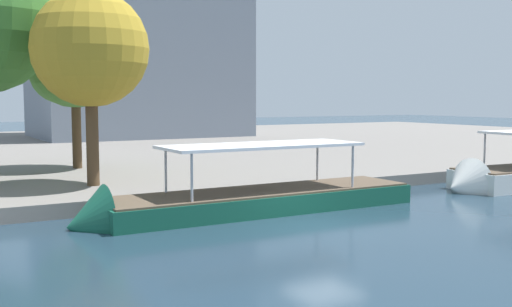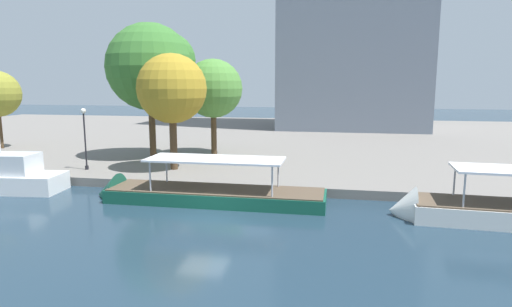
% 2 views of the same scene
% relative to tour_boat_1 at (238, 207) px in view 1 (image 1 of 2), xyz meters
% --- Properties ---
extents(ground_plane, '(220.00, 220.00, 0.00)m').
position_rel_tour_boat_1_xyz_m(ground_plane, '(1.51, -3.82, -0.26)').
color(ground_plane, '#1E3342').
extents(dock_promenade, '(120.00, 55.00, 0.62)m').
position_rel_tour_boat_1_xyz_m(dock_promenade, '(1.51, 29.77, 0.05)').
color(dock_promenade, slate).
rests_on(dock_promenade, ground_plane).
extents(tour_boat_1, '(14.70, 3.22, 4.09)m').
position_rel_tour_boat_1_xyz_m(tour_boat_1, '(0.00, 0.00, 0.00)').
color(tour_boat_1, '#14513D').
rests_on(tour_boat_1, ground_plane).
extents(tree_2, '(5.44, 5.74, 8.91)m').
position_rel_tour_boat_1_xyz_m(tree_2, '(-3.22, 14.34, 6.44)').
color(tree_2, '#4C3823').
rests_on(tree_2, dock_promenade).
extents(tree_3, '(5.33, 5.74, 8.94)m').
position_rel_tour_boat_1_xyz_m(tree_3, '(-4.00, 6.70, 6.67)').
color(tree_3, '#4C3823').
rests_on(tree_3, dock_promenade).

